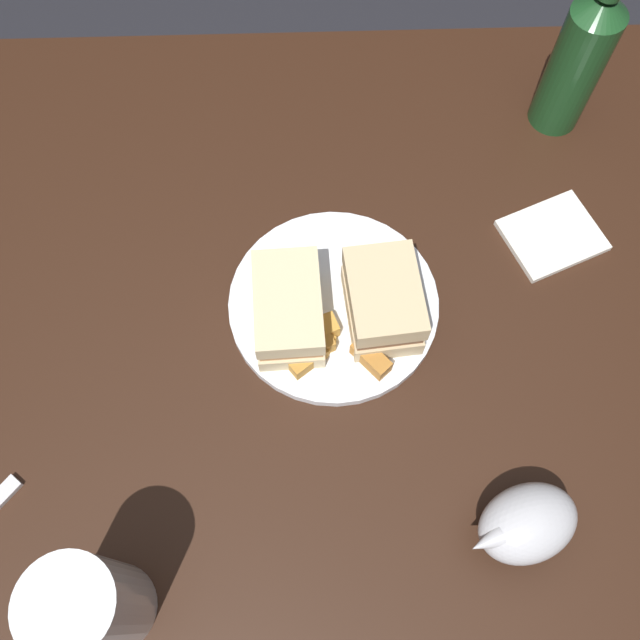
% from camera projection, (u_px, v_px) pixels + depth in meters
% --- Properties ---
extents(ground_plane, '(6.00, 6.00, 0.00)m').
position_uv_depth(ground_plane, '(313.00, 478.00, 1.44)').
color(ground_plane, black).
extents(dining_table, '(1.24, 0.97, 0.73)m').
position_uv_depth(dining_table, '(310.00, 435.00, 1.11)').
color(dining_table, black).
rests_on(dining_table, ground).
extents(plate, '(0.24, 0.24, 0.01)m').
position_uv_depth(plate, '(334.00, 304.00, 0.80)').
color(plate, white).
rests_on(plate, dining_table).
extents(sandwich_half_left, '(0.08, 0.12, 0.06)m').
position_uv_depth(sandwich_half_left, '(288.00, 309.00, 0.75)').
color(sandwich_half_left, beige).
rests_on(sandwich_half_left, plate).
extents(sandwich_half_right, '(0.09, 0.11, 0.07)m').
position_uv_depth(sandwich_half_right, '(383.00, 302.00, 0.75)').
color(sandwich_half_right, '#CCB284').
rests_on(sandwich_half_right, plate).
extents(potato_wedge_front, '(0.05, 0.05, 0.02)m').
position_uv_depth(potato_wedge_front, '(371.00, 358.00, 0.75)').
color(potato_wedge_front, '#AD702D').
rests_on(potato_wedge_front, plate).
extents(potato_wedge_middle, '(0.05, 0.05, 0.02)m').
position_uv_depth(potato_wedge_middle, '(293.00, 352.00, 0.76)').
color(potato_wedge_middle, '#AD702D').
rests_on(potato_wedge_middle, plate).
extents(potato_wedge_back, '(0.04, 0.04, 0.02)m').
position_uv_depth(potato_wedge_back, '(320.00, 329.00, 0.77)').
color(potato_wedge_back, gold).
rests_on(potato_wedge_back, plate).
extents(potato_wedge_left_edge, '(0.05, 0.04, 0.02)m').
position_uv_depth(potato_wedge_left_edge, '(310.00, 358.00, 0.75)').
color(potato_wedge_left_edge, '#B77F33').
rests_on(potato_wedge_left_edge, plate).
extents(potato_wedge_right_edge, '(0.05, 0.04, 0.01)m').
position_uv_depth(potato_wedge_right_edge, '(315.00, 340.00, 0.76)').
color(potato_wedge_right_edge, gold).
rests_on(potato_wedge_right_edge, plate).
extents(potato_wedge_stray, '(0.04, 0.03, 0.02)m').
position_uv_depth(potato_wedge_stray, '(317.00, 348.00, 0.76)').
color(potato_wedge_stray, '#B77F33').
rests_on(potato_wedge_stray, plate).
extents(pint_glass, '(0.08, 0.08, 0.15)m').
position_uv_depth(pint_glass, '(95.00, 607.00, 0.61)').
color(pint_glass, white).
rests_on(pint_glass, dining_table).
extents(gravy_boat, '(0.12, 0.10, 0.07)m').
position_uv_depth(gravy_boat, '(526.00, 524.00, 0.66)').
color(gravy_boat, '#B7B7BC').
rests_on(gravy_boat, dining_table).
extents(cider_bottle, '(0.07, 0.07, 0.28)m').
position_uv_depth(cider_bottle, '(580.00, 56.00, 0.81)').
color(cider_bottle, '#19421E').
rests_on(cider_bottle, dining_table).
extents(napkin, '(0.14, 0.13, 0.01)m').
position_uv_depth(napkin, '(552.00, 235.00, 0.84)').
color(napkin, silver).
rests_on(napkin, dining_table).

